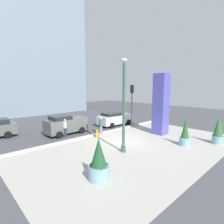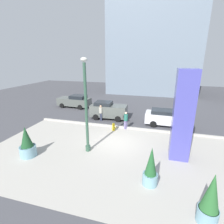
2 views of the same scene
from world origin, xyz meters
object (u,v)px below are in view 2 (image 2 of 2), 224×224
pedestrian_crossing (101,112)px  potted_plant_by_pillar (151,169)px  lamp_post (86,109)px  car_curb_east (168,118)px  pedestrian_by_curb (126,119)px  potted_plant_near_left (27,144)px  car_curb_west (108,110)px  traffic_light_far_side (179,99)px  art_pillar_blue (183,116)px  potted_plant_mid_plaza (210,201)px  car_passing_lane (75,101)px  fire_hydrant (114,127)px

pedestrian_crossing → potted_plant_by_pillar: bearing=-56.5°
lamp_post → pedestrian_crossing: size_ratio=3.82×
car_curb_east → pedestrian_by_curb: bearing=-152.6°
potted_plant_near_left → car_curb_west: (3.06, 9.02, 0.04)m
traffic_light_far_side → pedestrian_by_curb: bearing=178.6°
art_pillar_blue → potted_plant_by_pillar: size_ratio=2.68×
potted_plant_mid_plaza → car_passing_lane: potted_plant_mid_plaza is taller
potted_plant_by_pillar → car_curb_east: bearing=83.1°
art_pillar_blue → potted_plant_by_pillar: (-1.68, -3.29, -1.99)m
potted_plant_mid_plaza → car_curb_east: size_ratio=0.52×
traffic_light_far_side → car_curb_west: 7.77m
potted_plant_mid_plaza → lamp_post: bearing=150.1°
potted_plant_by_pillar → pedestrian_crossing: potted_plant_by_pillar is taller
car_curb_east → car_curb_west: 6.36m
car_passing_lane → potted_plant_by_pillar: bearing=-49.5°
pedestrian_by_curb → potted_plant_mid_plaza: bearing=-59.7°
potted_plant_mid_plaza → traffic_light_far_side: bearing=94.4°
lamp_post → potted_plant_by_pillar: 5.64m
traffic_light_far_side → car_passing_lane: (-12.78, 5.87, -2.39)m
potted_plant_near_left → car_passing_lane: (-2.76, 12.31, -0.07)m
traffic_light_far_side → car_curb_west: size_ratio=1.20×
potted_plant_by_pillar → fire_hydrant: (-3.75, 6.48, -0.60)m
potted_plant_mid_plaza → pedestrian_crossing: 13.23m
fire_hydrant → traffic_light_far_side: traffic_light_far_side is taller
fire_hydrant → potted_plant_near_left: bearing=-127.7°
potted_plant_near_left → pedestrian_by_curb: (5.55, 6.55, 0.03)m
car_passing_lane → pedestrian_by_curb: 10.11m
car_curb_west → pedestrian_crossing: 1.06m
fire_hydrant → car_curb_west: size_ratio=0.19×
fire_hydrant → pedestrian_crossing: bearing=132.0°
potted_plant_mid_plaza → pedestrian_crossing: potted_plant_mid_plaza is taller
art_pillar_blue → potted_plant_by_pillar: bearing=-117.1°
potted_plant_near_left → car_curb_west: 9.53m
car_curb_east → car_passing_lane: size_ratio=1.00×
potted_plant_near_left → car_passing_lane: bearing=102.6°
potted_plant_by_pillar → car_curb_east: potted_plant_by_pillar is taller
art_pillar_blue → potted_plant_mid_plaza: (0.73, -4.94, -1.87)m
art_pillar_blue → potted_plant_near_left: (-9.97, -2.68, -2.04)m
fire_hydrant → pedestrian_by_curb: pedestrian_by_curb is taller
lamp_post → pedestrian_by_curb: lamp_post is taller
car_curb_east → fire_hydrant: bearing=-151.1°
potted_plant_by_pillar → pedestrian_by_curb: (-2.74, 7.16, -0.02)m
car_curb_west → pedestrian_by_curb: (2.49, -2.47, -0.01)m
art_pillar_blue → potted_plant_near_left: art_pillar_blue is taller
potted_plant_by_pillar → potted_plant_near_left: potted_plant_by_pillar is taller
traffic_light_far_side → pedestrian_by_curb: 5.03m
potted_plant_near_left → traffic_light_far_side: size_ratio=0.45×
lamp_post → fire_hydrant: size_ratio=8.76×
car_curb_east → car_curb_west: car_curb_west is taller
car_curb_east → pedestrian_crossing: bearing=-176.4°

